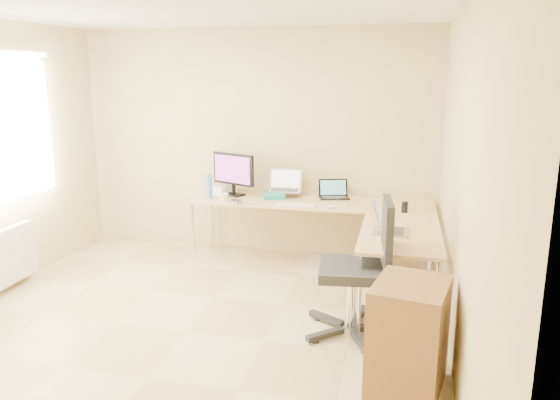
% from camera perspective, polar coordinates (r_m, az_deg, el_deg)
% --- Properties ---
extents(floor, '(4.50, 4.50, 0.00)m').
position_cam_1_polar(floor, '(4.70, -9.84, -13.48)').
color(floor, '#CBB783').
rests_on(floor, ground).
extents(ceiling, '(4.50, 4.50, 0.00)m').
position_cam_1_polar(ceiling, '(4.23, -11.32, 19.83)').
color(ceiling, white).
rests_on(ceiling, ground).
extents(wall_back, '(4.50, 0.00, 4.50)m').
position_cam_1_polar(wall_back, '(6.38, -2.53, 6.09)').
color(wall_back, beige).
rests_on(wall_back, ground).
extents(wall_right, '(0.00, 4.50, 4.50)m').
position_cam_1_polar(wall_right, '(3.96, 18.67, 0.90)').
color(wall_right, beige).
rests_on(wall_right, ground).
extents(desk_main, '(2.65, 0.70, 0.73)m').
position_cam_1_polar(desk_main, '(6.04, 3.21, -3.43)').
color(desk_main, tan).
rests_on(desk_main, ground).
extents(desk_return, '(0.70, 1.30, 0.73)m').
position_cam_1_polar(desk_return, '(5.01, 12.38, -7.29)').
color(desk_return, tan).
rests_on(desk_return, ground).
extents(monitor, '(0.59, 0.39, 0.49)m').
position_cam_1_polar(monitor, '(6.16, -4.92, 2.71)').
color(monitor, black).
rests_on(monitor, desk_main).
extents(book_stack, '(0.31, 0.37, 0.05)m').
position_cam_1_polar(book_stack, '(6.10, -0.60, 0.58)').
color(book_stack, '#137A62').
rests_on(book_stack, desk_main).
extents(laptop_center, '(0.39, 0.31, 0.24)m').
position_cam_1_polar(laptop_center, '(6.11, 0.46, 2.02)').
color(laptop_center, '#AEAEB8').
rests_on(laptop_center, desk_main).
extents(laptop_black, '(0.38, 0.33, 0.21)m').
position_cam_1_polar(laptop_black, '(6.05, 5.74, 1.14)').
color(laptop_black, black).
rests_on(laptop_black, desk_main).
extents(keyboard, '(0.41, 0.12, 0.02)m').
position_cam_1_polar(keyboard, '(5.68, 1.61, -0.57)').
color(keyboard, silver).
rests_on(keyboard, desk_main).
extents(mouse, '(0.10, 0.08, 0.03)m').
position_cam_1_polar(mouse, '(5.61, 5.41, -0.71)').
color(mouse, silver).
rests_on(mouse, desk_main).
extents(mug, '(0.14, 0.14, 0.10)m').
position_cam_1_polar(mug, '(5.87, -5.95, 0.21)').
color(mug, white).
rests_on(mug, desk_main).
extents(cd_stack, '(0.17, 0.17, 0.03)m').
position_cam_1_polar(cd_stack, '(5.83, -4.60, -0.17)').
color(cd_stack, white).
rests_on(cd_stack, desk_main).
extents(water_bottle, '(0.10, 0.10, 0.26)m').
position_cam_1_polar(water_bottle, '(6.07, -7.49, 1.41)').
color(water_bottle, '#5480C3').
rests_on(water_bottle, desk_main).
extents(papers, '(0.29, 0.35, 0.01)m').
position_cam_1_polar(papers, '(6.32, -6.68, 0.73)').
color(papers, white).
rests_on(papers, desk_main).
extents(white_box, '(0.25, 0.22, 0.08)m').
position_cam_1_polar(white_box, '(6.39, -6.45, 1.19)').
color(white_box, white).
rests_on(white_box, desk_main).
extents(desk_fan, '(0.20, 0.20, 0.24)m').
position_cam_1_polar(desk_fan, '(6.33, -5.00, 1.86)').
color(desk_fan, silver).
rests_on(desk_fan, desk_main).
extents(black_cup, '(0.07, 0.07, 0.11)m').
position_cam_1_polar(black_cup, '(5.56, 12.98, -0.74)').
color(black_cup, black).
rests_on(black_cup, desk_main).
extents(laptop_return, '(0.37, 0.29, 0.24)m').
position_cam_1_polar(laptop_return, '(4.83, 11.67, -1.99)').
color(laptop_return, '#A2A1AC').
rests_on(laptop_return, desk_return).
extents(office_chair, '(0.76, 0.76, 1.15)m').
position_cam_1_polar(office_chair, '(4.45, 7.59, -7.90)').
color(office_chair, black).
rests_on(office_chair, ground).
extents(cabinet, '(0.56, 0.65, 0.79)m').
position_cam_1_polar(cabinet, '(3.85, 13.36, -13.99)').
color(cabinet, '#964D2A').
rests_on(cabinet, ground).
extents(radiator, '(0.09, 0.80, 0.55)m').
position_cam_1_polar(radiator, '(5.91, -27.01, -5.44)').
color(radiator, white).
rests_on(radiator, ground).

